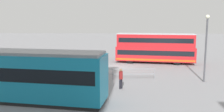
{
  "coord_description": "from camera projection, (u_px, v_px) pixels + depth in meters",
  "views": [
    {
      "loc": [
        -0.3,
        28.08,
        5.58
      ],
      "look_at": [
        0.83,
        4.09,
        1.99
      ],
      "focal_mm": 37.29,
      "sensor_mm": 36.0,
      "label": 1
    }
  ],
  "objects": [
    {
      "name": "ground_plane",
      "position": [
        120.0,
        67.0,
        28.58
      ],
      "size": [
        160.0,
        160.0,
        0.0
      ],
      "primitive_type": "plane",
      "color": "gray"
    },
    {
      "name": "pedestrian_crossing",
      "position": [
        121.0,
        77.0,
        19.25
      ],
      "size": [
        0.45,
        0.45,
        1.71
      ],
      "color": "black",
      "rests_on": "ground"
    },
    {
      "name": "tram_yellow",
      "position": [
        5.0,
        74.0,
        16.64
      ],
      "size": [
        14.88,
        4.58,
        3.56
      ],
      "color": "teal",
      "rests_on": "ground"
    },
    {
      "name": "pedestrian_railing",
      "position": [
        113.0,
        72.0,
        22.34
      ],
      "size": [
        8.18,
        0.69,
        1.08
      ],
      "color": "gray",
      "rests_on": "ground"
    },
    {
      "name": "info_sign",
      "position": [
        76.0,
        63.0,
        22.57
      ],
      "size": [
        0.95,
        0.22,
        2.26
      ],
      "color": "slate",
      "rests_on": "ground"
    },
    {
      "name": "pedestrian_near_railing",
      "position": [
        70.0,
        63.0,
        25.49
      ],
      "size": [
        0.45,
        0.45,
        1.8
      ],
      "color": "black",
      "rests_on": "ground"
    },
    {
      "name": "double_decker_bus",
      "position": [
        155.0,
        48.0,
        31.15
      ],
      "size": [
        10.59,
        3.93,
        3.98
      ],
      "color": "red",
      "rests_on": "ground"
    },
    {
      "name": "street_lamp",
      "position": [
        206.0,
        43.0,
        21.07
      ],
      "size": [
        0.36,
        0.36,
        6.16
      ],
      "color": "#4C4C51",
      "rests_on": "ground"
    }
  ]
}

